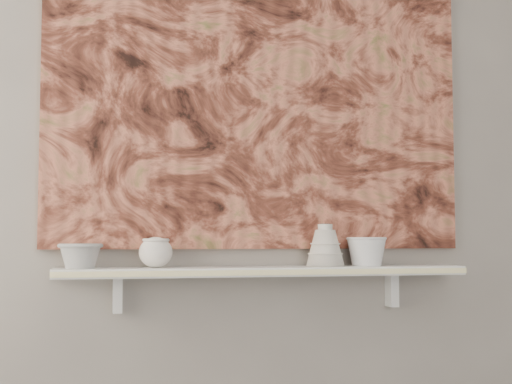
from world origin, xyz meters
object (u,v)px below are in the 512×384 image
object	(u,v)px
shelf	(265,271)
painting	(260,94)
cup_cream	(156,252)
bell_vessel	(325,245)
bowl_white	(367,251)
bowl_grey	(80,255)

from	to	relation	value
shelf	painting	bearing A→B (deg)	90.00
cup_cream	bell_vessel	xyz separation A→B (m)	(0.59, 0.00, 0.02)
shelf	bell_vessel	xyz separation A→B (m)	(0.21, 0.00, 0.09)
painting	bowl_white	xyz separation A→B (m)	(0.37, -0.08, -0.56)
bell_vessel	bowl_white	size ratio (longest dim) A/B	1.04
bowl_grey	bowl_white	bearing A→B (deg)	0.00
shelf	bell_vessel	bearing A→B (deg)	0.00
painting	bowl_white	distance (m)	0.67
bowl_grey	cup_cream	world-z (taller)	cup_cream
bowl_white	painting	bearing A→B (deg)	167.65
bowl_grey	cup_cream	distance (m)	0.24
painting	bowl_grey	size ratio (longest dim) A/B	10.40
shelf	bowl_grey	bearing A→B (deg)	180.00
shelf	cup_cream	distance (m)	0.38
shelf	bowl_grey	xyz separation A→B (m)	(-0.61, 0.00, 0.06)
bell_vessel	bowl_white	distance (m)	0.15
shelf	bowl_white	world-z (taller)	bowl_white
shelf	bowl_grey	size ratio (longest dim) A/B	9.70
bowl_grey	cup_cream	bearing A→B (deg)	0.00
cup_cream	bell_vessel	distance (m)	0.59
shelf	cup_cream	bearing A→B (deg)	180.00
bowl_white	shelf	bearing A→B (deg)	180.00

